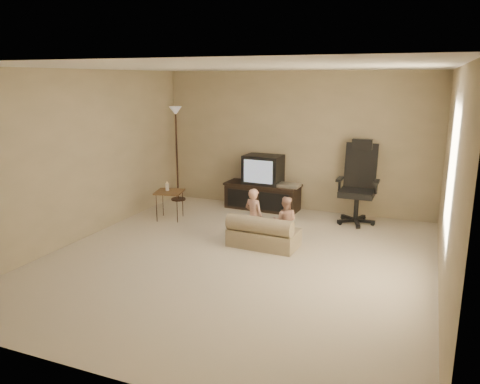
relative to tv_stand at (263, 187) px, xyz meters
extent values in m
plane|color=beige|center=(0.52, -2.49, -0.42)|extent=(5.50, 5.50, 0.00)
plane|color=white|center=(0.52, -2.49, 2.08)|extent=(5.50, 5.50, 0.00)
plane|color=tan|center=(0.52, 0.26, 0.83)|extent=(5.00, 0.00, 5.00)
plane|color=tan|center=(0.52, -5.24, 0.83)|extent=(5.00, 0.00, 5.00)
plane|color=tan|center=(-1.98, -2.49, 0.83)|extent=(0.00, 5.50, 5.50)
plane|color=tan|center=(3.02, -2.49, 0.83)|extent=(0.00, 5.50, 5.50)
cube|color=black|center=(-0.01, 0.00, -0.20)|extent=(1.36, 0.54, 0.43)
cube|color=black|center=(-0.01, 0.00, 0.04)|extent=(1.40, 0.58, 0.04)
cube|color=black|center=(-0.33, -0.23, -0.20)|extent=(0.56, 0.05, 0.33)
cube|color=black|center=(0.30, -0.26, -0.20)|extent=(0.56, 0.05, 0.33)
cube|color=black|center=(-0.01, 0.02, 0.33)|extent=(0.69, 0.51, 0.53)
cube|color=white|center=(-0.02, -0.23, 0.33)|extent=(0.55, 0.04, 0.41)
cube|color=silver|center=(0.52, -0.07, 0.09)|extent=(0.40, 0.29, 0.06)
cylinder|color=black|center=(1.74, -0.27, -0.14)|extent=(0.08, 0.08, 0.44)
cube|color=black|center=(1.74, -0.27, 0.11)|extent=(0.55, 0.55, 0.10)
cube|color=black|center=(1.74, -0.01, 0.52)|extent=(0.53, 0.20, 0.78)
cube|color=black|center=(1.74, -0.01, 0.88)|extent=(0.33, 0.11, 0.18)
cube|color=black|center=(1.44, -0.27, 0.32)|extent=(0.08, 0.31, 0.04)
cube|color=black|center=(2.04, -0.28, 0.32)|extent=(0.08, 0.31, 0.04)
cube|color=brown|center=(-1.27, -1.21, 0.06)|extent=(0.54, 0.54, 0.03)
cylinder|color=black|center=(-1.39, -1.43, -0.18)|extent=(0.01, 0.01, 0.49)
cylinder|color=black|center=(-1.05, -1.34, -0.18)|extent=(0.01, 0.01, 0.49)
cylinder|color=black|center=(-1.48, -1.08, -0.18)|extent=(0.01, 0.01, 0.49)
cylinder|color=black|center=(-1.14, -1.00, -0.18)|extent=(0.01, 0.01, 0.49)
cylinder|color=beige|center=(-1.32, -1.19, 0.14)|extent=(0.06, 0.06, 0.13)
cone|color=#FFE5A6|center=(-1.32, -1.19, 0.22)|extent=(0.05, 0.05, 0.04)
cylinder|color=black|center=(-1.78, -0.02, -0.40)|extent=(0.29, 0.29, 0.03)
cylinder|color=black|center=(-1.78, -0.02, 0.46)|extent=(0.03, 0.03, 1.74)
cone|color=beige|center=(-1.78, -0.02, 1.34)|extent=(0.25, 0.25, 0.16)
cube|color=tan|center=(0.67, -1.86, -0.29)|extent=(1.01, 0.58, 0.26)
cylinder|color=tan|center=(0.67, -2.03, -0.06)|extent=(0.97, 0.28, 0.23)
imported|color=tan|center=(0.50, -1.82, 0.00)|extent=(0.36, 0.30, 0.83)
imported|color=tan|center=(0.95, -1.73, -0.05)|extent=(0.39, 0.26, 0.73)
camera|label=1|loc=(2.77, -7.93, 1.96)|focal=35.00mm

